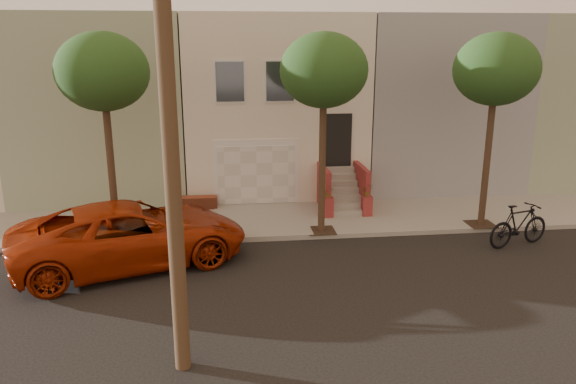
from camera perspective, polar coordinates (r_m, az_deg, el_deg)
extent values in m
plane|color=black|center=(14.33, 2.23, -9.97)|extent=(90.00, 90.00, 0.00)
cube|color=gray|center=(19.23, -0.23, -2.94)|extent=(40.00, 3.70, 0.15)
cube|color=beige|center=(24.19, -1.83, 9.54)|extent=(7.00, 8.00, 7.00)
cube|color=gray|center=(24.56, -18.04, 8.89)|extent=(6.50, 8.00, 7.00)
cube|color=gray|center=(25.68, 13.68, 9.47)|extent=(6.50, 8.00, 7.00)
cube|color=gray|center=(28.58, 26.15, 8.91)|extent=(6.50, 8.00, 7.00)
cube|color=silver|center=(20.58, -3.32, 2.11)|extent=(3.20, 0.12, 2.50)
cube|color=silver|center=(20.55, -3.30, 1.80)|extent=(2.90, 0.06, 2.20)
cube|color=gray|center=(19.12, -2.91, -2.80)|extent=(3.20, 3.70, 0.02)
cube|color=#994429|center=(20.53, -9.36, -1.08)|extent=(1.40, 0.45, 0.44)
cube|color=black|center=(20.71, 5.27, 5.40)|extent=(1.00, 0.06, 2.00)
cube|color=#3F4751|center=(19.99, -6.09, 11.38)|extent=(1.00, 0.06, 1.40)
cube|color=silver|center=(20.01, -6.09, 11.38)|extent=(1.15, 0.05, 1.55)
cube|color=#3F4751|center=(20.10, -0.85, 11.48)|extent=(1.00, 0.06, 1.40)
cube|color=silver|center=(20.12, -0.85, 11.49)|extent=(1.15, 0.05, 1.55)
cube|color=#3F4751|center=(20.36, 4.30, 11.49)|extent=(1.00, 0.06, 1.40)
cube|color=silver|center=(20.38, 4.29, 11.50)|extent=(1.15, 0.05, 1.55)
cube|color=gray|center=(19.56, 6.18, -2.17)|extent=(1.20, 0.28, 0.20)
cube|color=gray|center=(19.76, 6.02, -1.38)|extent=(1.20, 0.28, 0.20)
cube|color=gray|center=(19.97, 5.86, -0.60)|extent=(1.20, 0.28, 0.20)
cube|color=gray|center=(20.17, 5.70, 0.17)|extent=(1.20, 0.28, 0.20)
cube|color=gray|center=(20.39, 5.55, 0.92)|extent=(1.20, 0.28, 0.20)
cube|color=gray|center=(20.60, 5.40, 1.65)|extent=(1.20, 0.28, 0.20)
cube|color=gray|center=(20.82, 5.26, 2.37)|extent=(1.20, 0.28, 0.20)
cube|color=maroon|center=(20.01, 3.75, 0.38)|extent=(0.18, 1.96, 1.60)
cube|color=maroon|center=(20.31, 7.64, 0.50)|extent=(0.18, 1.96, 1.60)
cube|color=maroon|center=(19.31, 4.20, -1.58)|extent=(0.35, 0.35, 0.70)
imported|color=#194017|center=(19.15, 4.23, 0.06)|extent=(0.40, 0.35, 0.45)
cube|color=maroon|center=(19.61, 8.22, -1.43)|extent=(0.35, 0.35, 0.70)
imported|color=#194017|center=(19.45, 8.29, 0.19)|extent=(0.41, 0.35, 0.45)
cube|color=#2D2116|center=(18.05, -17.37, -4.66)|extent=(0.90, 0.90, 0.02)
cylinder|color=#372619|center=(17.47, -17.91, 1.81)|extent=(0.22, 0.22, 4.20)
ellipsoid|color=#194017|center=(17.04, -18.78, 11.82)|extent=(2.70, 2.57, 2.29)
cube|color=#2D2116|center=(17.98, 3.47, -4.03)|extent=(0.90, 0.90, 0.02)
cylinder|color=#372619|center=(17.39, 3.58, 2.49)|extent=(0.22, 0.22, 4.20)
ellipsoid|color=#194017|center=(16.97, 3.76, 12.57)|extent=(2.70, 2.57, 2.29)
cube|color=#2D2116|center=(19.68, 19.46, -3.18)|extent=(0.90, 0.90, 0.02)
cylinder|color=#372619|center=(19.14, 20.02, 2.78)|extent=(0.22, 0.22, 4.20)
ellipsoid|color=#194017|center=(18.76, 20.90, 11.89)|extent=(2.70, 2.57, 2.29)
cylinder|color=#442C1F|center=(9.69, -12.38, 8.27)|extent=(0.30, 0.30, 10.00)
imported|color=#972507|center=(16.06, -16.03, -4.25)|extent=(7.07, 4.87, 1.79)
imported|color=black|center=(18.30, 22.97, -3.20)|extent=(2.35, 1.25, 1.36)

